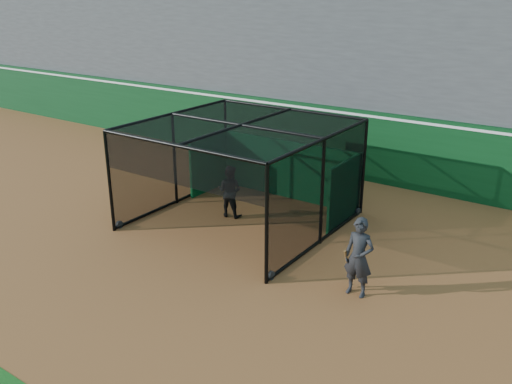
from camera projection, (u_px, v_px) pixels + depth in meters
The scene contains 6 objects.
ground at pixel (182, 260), 13.66m from camera, with size 120.00×120.00×0.00m, color brown.
outfield_wall at pixel (338, 139), 19.76m from camera, with size 50.00×0.50×2.50m.
grandstand at pixel (385, 42), 21.56m from camera, with size 50.00×7.85×8.95m.
batting_cage at pixel (242, 175), 15.46m from camera, with size 5.27×5.29×2.89m.
batter at pixel (230, 191), 16.08m from camera, with size 0.76×0.60×1.57m, color black.
on_deck_player at pixel (359, 257), 11.79m from camera, with size 0.67×0.46×1.83m.
Camera 1 is at (8.49, -8.97, 6.35)m, focal length 38.00 mm.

